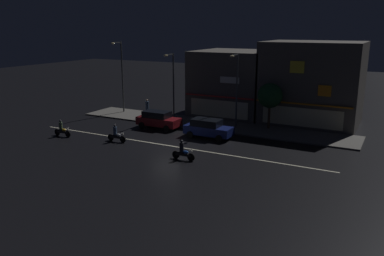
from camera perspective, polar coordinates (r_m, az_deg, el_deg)
ground_plane at (r=33.32m, az=-3.51°, el=-2.53°), size 140.00×140.00×0.00m
lane_divider_stripe at (r=33.32m, az=-3.51°, el=-2.52°), size 27.43×0.16×0.01m
sidewalk_far at (r=40.15m, az=2.50°, el=0.51°), size 28.88×4.49×0.14m
storefront_left_block at (r=45.26m, az=6.07°, el=6.50°), size 8.15×8.46×7.12m
storefront_center_block at (r=42.39m, az=16.88°, el=6.23°), size 9.51×7.73×8.27m
streetlamp_west at (r=45.80m, az=-10.16°, el=7.99°), size 0.44×1.64×7.97m
streetlamp_mid at (r=41.70m, az=-2.85°, el=6.83°), size 0.44×1.64×6.90m
streetlamp_east at (r=38.14m, az=6.35°, el=6.22°), size 0.44×1.64×7.10m
pedestrian_on_sidewalk at (r=43.23m, az=-6.45°, el=2.75°), size 0.37×0.37×1.95m
street_tree at (r=38.45m, az=11.15°, el=4.57°), size 2.37×2.37×4.38m
parked_car_near_kerb at (r=35.49m, az=2.32°, el=-0.01°), size 4.30×1.98×1.67m
parked_car_trailing at (r=38.97m, az=-4.87°, el=1.25°), size 4.30×1.98×1.67m
motorcycle_lead at (r=37.81m, az=-18.21°, el=-0.20°), size 1.90×0.60×1.52m
motorcycle_following at (r=29.60m, az=-1.33°, el=-3.40°), size 1.90×0.60×1.52m
motorcycle_opposite_lane at (r=34.86m, az=-10.86°, el=-0.92°), size 1.90×0.60×1.52m
traffic_cone at (r=37.26m, az=2.27°, el=-0.26°), size 0.36×0.36×0.55m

